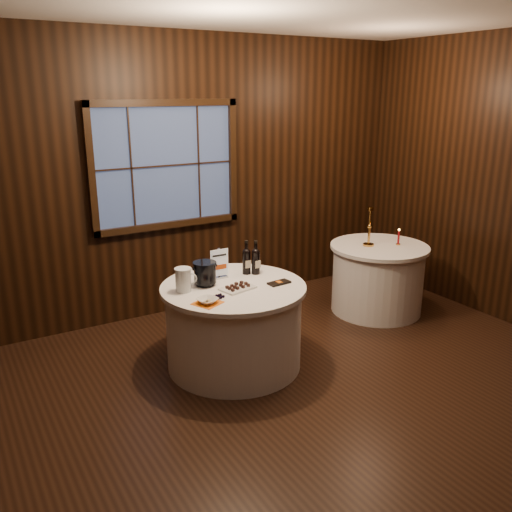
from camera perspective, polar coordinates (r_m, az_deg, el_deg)
ground at (r=4.34m, az=4.34°, el=-16.69°), size 6.00×6.00×0.00m
back_wall at (r=5.87m, az=-9.50°, el=8.38°), size 6.00×0.10×3.00m
main_table at (r=4.89m, az=-2.34°, el=-7.32°), size 1.28×1.28×0.77m
side_table at (r=6.23m, az=12.66°, el=-2.27°), size 1.08×1.08×0.77m
sign_stand at (r=4.91m, az=-3.89°, el=-1.26°), size 0.17×0.09×0.28m
port_bottle_left at (r=5.00m, az=-1.01°, el=-0.37°), size 0.08×0.08×0.32m
port_bottle_right at (r=5.00m, az=-0.02°, el=-0.38°), size 0.08×0.08×0.32m
ice_bucket at (r=4.74m, az=-5.40°, el=-1.80°), size 0.21×0.21×0.21m
chocolate_plate at (r=4.65m, az=-1.95°, el=-3.32°), size 0.32×0.25×0.04m
chocolate_box at (r=4.79m, az=2.44°, el=-2.84°), size 0.21×0.11×0.02m
grape_bunch at (r=4.46m, az=-3.94°, el=-4.27°), size 0.15×0.06×0.04m
glass_pitcher at (r=4.62m, az=-7.65°, el=-2.48°), size 0.19×0.14×0.21m
orange_napkin at (r=4.37m, az=-5.13°, el=-4.96°), size 0.27×0.27×0.00m
cracker_bowl at (r=4.37m, az=-5.14°, el=-4.70°), size 0.21×0.21×0.04m
brass_candlestick at (r=6.04m, az=11.83°, el=2.49°), size 0.12×0.12×0.43m
red_candle at (r=6.17m, az=14.77°, el=1.80°), size 0.05×0.05×0.18m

